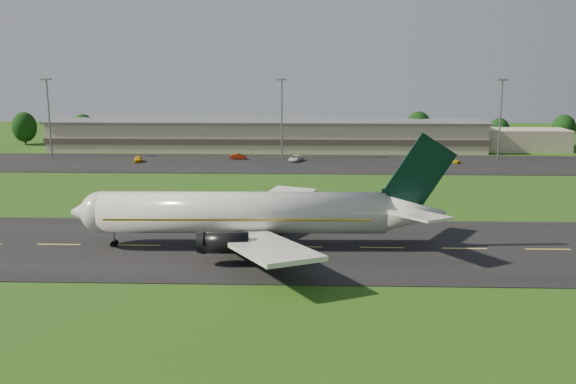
{
  "coord_description": "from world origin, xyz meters",
  "views": [
    {
      "loc": [
        12.23,
        -83.18,
        24.68
      ],
      "look_at": [
        9.08,
        8.0,
        6.0
      ],
      "focal_mm": 40.0,
      "sensor_mm": 36.0,
      "label": 1
    }
  ],
  "objects_px": {
    "terminal": "(289,136)",
    "light_mast_east": "(501,110)",
    "light_mast_west": "(48,108)",
    "service_vehicle_b": "(238,156)",
    "light_mast_centre": "(282,109)",
    "service_vehicle_d": "(453,160)",
    "service_vehicle_a": "(138,159)",
    "airliner": "(249,213)",
    "service_vehicle_c": "(296,158)"
  },
  "relations": [
    {
      "from": "light_mast_centre",
      "to": "service_vehicle_b",
      "type": "distance_m",
      "value": 16.37
    },
    {
      "from": "light_mast_centre",
      "to": "terminal",
      "type": "bearing_deg",
      "value": 85.05
    },
    {
      "from": "light_mast_centre",
      "to": "light_mast_east",
      "type": "xyz_separation_m",
      "value": [
        55.0,
        0.0,
        0.0
      ]
    },
    {
      "from": "service_vehicle_a",
      "to": "service_vehicle_b",
      "type": "xyz_separation_m",
      "value": [
        24.4,
        5.39,
        -0.04
      ]
    },
    {
      "from": "light_mast_centre",
      "to": "service_vehicle_b",
      "type": "height_order",
      "value": "light_mast_centre"
    },
    {
      "from": "terminal",
      "to": "service_vehicle_b",
      "type": "relative_size",
      "value": 34.55
    },
    {
      "from": "light_mast_west",
      "to": "light_mast_east",
      "type": "height_order",
      "value": "same"
    },
    {
      "from": "light_mast_centre",
      "to": "service_vehicle_c",
      "type": "distance_m",
      "value": 13.34
    },
    {
      "from": "airliner",
      "to": "service_vehicle_a",
      "type": "bearing_deg",
      "value": 114.05
    },
    {
      "from": "light_mast_west",
      "to": "light_mast_east",
      "type": "xyz_separation_m",
      "value": [
        115.0,
        0.0,
        0.0
      ]
    },
    {
      "from": "airliner",
      "to": "terminal",
      "type": "xyz_separation_m",
      "value": [
        2.25,
        96.16,
        -0.67
      ]
    },
    {
      "from": "light_mast_west",
      "to": "service_vehicle_a",
      "type": "relative_size",
      "value": 4.72
    },
    {
      "from": "service_vehicle_a",
      "to": "service_vehicle_d",
      "type": "relative_size",
      "value": 1.05
    },
    {
      "from": "light_mast_west",
      "to": "service_vehicle_d",
      "type": "xyz_separation_m",
      "value": [
        102.39,
        -6.0,
        -12.04
      ]
    },
    {
      "from": "light_mast_east",
      "to": "service_vehicle_b",
      "type": "xyz_separation_m",
      "value": [
        -66.04,
        -1.81,
        -11.95
      ]
    },
    {
      "from": "service_vehicle_b",
      "to": "light_mast_west",
      "type": "bearing_deg",
      "value": 90.18
    },
    {
      "from": "light_mast_west",
      "to": "service_vehicle_a",
      "type": "bearing_deg",
      "value": -16.34
    },
    {
      "from": "service_vehicle_c",
      "to": "service_vehicle_d",
      "type": "relative_size",
      "value": 1.3
    },
    {
      "from": "service_vehicle_d",
      "to": "light_mast_centre",
      "type": "bearing_deg",
      "value": 135.02
    },
    {
      "from": "airliner",
      "to": "service_vehicle_a",
      "type": "xyz_separation_m",
      "value": [
        -34.59,
        72.78,
        -3.83
      ]
    },
    {
      "from": "service_vehicle_d",
      "to": "service_vehicle_b",
      "type": "bearing_deg",
      "value": 138.6
    },
    {
      "from": "service_vehicle_b",
      "to": "service_vehicle_c",
      "type": "bearing_deg",
      "value": -99.1
    },
    {
      "from": "light_mast_centre",
      "to": "service_vehicle_a",
      "type": "bearing_deg",
      "value": -168.51
    },
    {
      "from": "light_mast_east",
      "to": "service_vehicle_a",
      "type": "xyz_separation_m",
      "value": [
        -90.44,
        -7.2,
        -11.9
      ]
    },
    {
      "from": "service_vehicle_c",
      "to": "light_mast_east",
      "type": "bearing_deg",
      "value": 25.87
    },
    {
      "from": "light_mast_east",
      "to": "service_vehicle_b",
      "type": "relative_size",
      "value": 4.85
    },
    {
      "from": "terminal",
      "to": "service_vehicle_c",
      "type": "distance_m",
      "value": 21.32
    },
    {
      "from": "service_vehicle_a",
      "to": "service_vehicle_b",
      "type": "height_order",
      "value": "service_vehicle_a"
    },
    {
      "from": "light_mast_west",
      "to": "light_mast_east",
      "type": "bearing_deg",
      "value": 0.0
    },
    {
      "from": "light_mast_east",
      "to": "service_vehicle_b",
      "type": "bearing_deg",
      "value": -178.43
    },
    {
      "from": "light_mast_west",
      "to": "service_vehicle_b",
      "type": "xyz_separation_m",
      "value": [
        48.96,
        -1.81,
        -11.95
      ]
    },
    {
      "from": "light_mast_west",
      "to": "light_mast_centre",
      "type": "height_order",
      "value": "same"
    },
    {
      "from": "airliner",
      "to": "service_vehicle_d",
      "type": "xyz_separation_m",
      "value": [
        43.24,
        73.98,
        -3.97
      ]
    },
    {
      "from": "light_mast_centre",
      "to": "service_vehicle_a",
      "type": "xyz_separation_m",
      "value": [
        -35.44,
        -7.2,
        -11.9
      ]
    },
    {
      "from": "airliner",
      "to": "service_vehicle_c",
      "type": "distance_m",
      "value": 75.43
    },
    {
      "from": "service_vehicle_b",
      "to": "terminal",
      "type": "bearing_deg",
      "value": -32.37
    },
    {
      "from": "airliner",
      "to": "service_vehicle_b",
      "type": "relative_size",
      "value": 12.22
    },
    {
      "from": "airliner",
      "to": "terminal",
      "type": "distance_m",
      "value": 96.19
    },
    {
      "from": "service_vehicle_a",
      "to": "light_mast_east",
      "type": "bearing_deg",
      "value": -7.16
    },
    {
      "from": "terminal",
      "to": "light_mast_centre",
      "type": "distance_m",
      "value": 18.45
    },
    {
      "from": "terminal",
      "to": "light_mast_east",
      "type": "xyz_separation_m",
      "value": [
        53.6,
        -16.18,
        8.75
      ]
    },
    {
      "from": "service_vehicle_a",
      "to": "service_vehicle_c",
      "type": "xyz_separation_m",
      "value": [
        39.11,
        2.42,
        0.0
      ]
    },
    {
      "from": "airliner",
      "to": "light_mast_west",
      "type": "distance_m",
      "value": 99.8
    },
    {
      "from": "terminal",
      "to": "service_vehicle_c",
      "type": "relative_size",
      "value": 27.29
    },
    {
      "from": "terminal",
      "to": "service_vehicle_d",
      "type": "xyz_separation_m",
      "value": [
        40.99,
        -22.18,
        -3.3
      ]
    },
    {
      "from": "airliner",
      "to": "light_mast_centre",
      "type": "xyz_separation_m",
      "value": [
        0.85,
        79.98,
        8.08
      ]
    },
    {
      "from": "light_mast_west",
      "to": "service_vehicle_a",
      "type": "distance_m",
      "value": 28.23
    },
    {
      "from": "airliner",
      "to": "service_vehicle_b",
      "type": "bearing_deg",
      "value": 96.06
    },
    {
      "from": "light_mast_west",
      "to": "terminal",
      "type": "bearing_deg",
      "value": 14.76
    },
    {
      "from": "service_vehicle_a",
      "to": "service_vehicle_b",
      "type": "relative_size",
      "value": 1.03
    }
  ]
}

